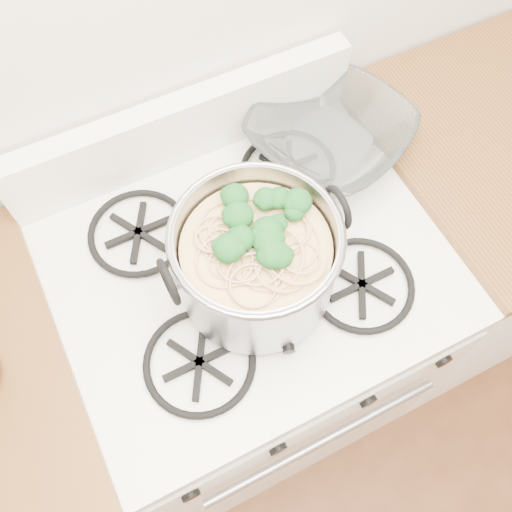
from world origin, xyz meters
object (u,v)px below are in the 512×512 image
at_px(stock_pot, 256,261).
at_px(gas_range, 250,340).
at_px(spatula, 269,228).
at_px(glass_bowl, 329,139).

bearing_deg(stock_pot, gas_range, 78.01).
bearing_deg(spatula, stock_pot, -110.03).
distance_m(stock_pot, glass_bowl, 0.38).
relative_size(stock_pot, spatula, 1.04).
height_order(gas_range, stock_pot, stock_pot).
height_order(gas_range, spatula, spatula).
bearing_deg(gas_range, spatula, 27.91).
xyz_separation_m(gas_range, spatula, (0.06, 0.03, 0.50)).
distance_m(gas_range, glass_bowl, 0.60).
bearing_deg(spatula, gas_range, -132.87).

